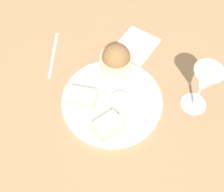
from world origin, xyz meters
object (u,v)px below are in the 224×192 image
Objects in this scene: salad_bowl at (116,60)px; cheese_toast_far at (82,97)px; cheese_toast_near at (108,125)px; wine_glass at (204,83)px; napkin at (136,45)px; sauce_ramekin at (120,102)px; fork at (53,54)px.

cheese_toast_far is at bearing 51.33° from salad_bowl.
wine_glass is (-0.25, -0.09, 0.09)m from cheese_toast_near.
salad_bowl is 0.56× the size of napkin.
wine_glass is (-0.23, 0.12, 0.06)m from salad_bowl.
salad_bowl is 1.02× the size of cheese_toast_near.
sauce_ramekin is 0.11m from cheese_toast_far.
cheese_toast_far is 0.51× the size of napkin.
fork is at bearing -57.66° from cheese_toast_far.
sauce_ramekin is 0.30× the size of fork.
cheese_toast_near is (0.03, 0.07, -0.00)m from sauce_ramekin.
wine_glass is (-0.22, -0.02, 0.08)m from sauce_ramekin.
salad_bowl is at bearing -94.61° from cheese_toast_near.
cheese_toast_far is 0.28m from napkin.
fork is at bearing -15.67° from salad_bowl.
cheese_toast_far reaches higher than fork.
cheese_toast_far is at bearing 0.49° from wine_glass.
salad_bowl reaches higher than fork.
wine_glass reaches higher than napkin.
cheese_toast_far is (0.11, -0.01, -0.00)m from sauce_ramekin.
sauce_ramekin is at bearing 173.04° from cheese_toast_far.
fork is (0.19, -0.26, -0.02)m from cheese_toast_near.
wine_glass is at bearing -179.51° from cheese_toast_far.
wine_glass is 0.49m from fork.
cheese_toast_near is 0.60× the size of wine_glass.
sauce_ramekin is at bearing -113.21° from cheese_toast_near.
salad_bowl is 0.16m from cheese_toast_far.
wine_glass reaches higher than sauce_ramekin.
cheese_toast_near is 0.12m from cheese_toast_far.
sauce_ramekin and cheese_toast_far have the same top height.
salad_bowl is 1.11× the size of cheese_toast_far.
salad_bowl is 0.21m from cheese_toast_near.
cheese_toast_near is 1.08× the size of cheese_toast_far.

